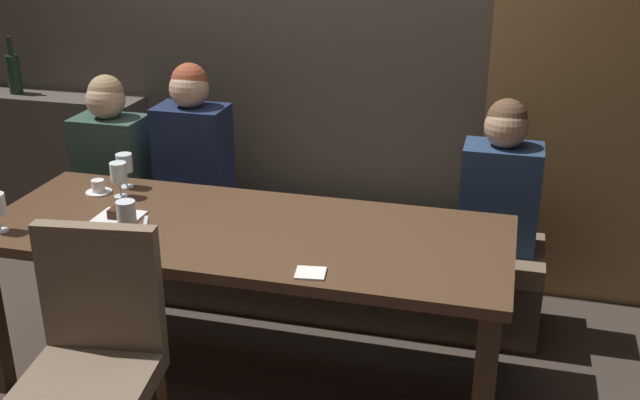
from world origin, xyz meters
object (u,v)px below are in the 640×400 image
Objects in this scene: diner_far_end at (501,179)px; fork_on_table at (145,224)px; diner_bearded at (193,145)px; wine_glass_center_back at (124,164)px; diner_redhead at (111,148)px; wine_bottle_dark_red at (14,73)px; wine_glass_near_left at (119,173)px; dessert_plate at (118,216)px; espresso_cup at (98,188)px; dining_table at (245,247)px; chair_near_side at (94,348)px; wine_glass_center_front at (126,212)px; banquette_bench at (294,264)px.

diner_far_end is 4.26× the size of fork_on_table.
wine_glass_center_back is (-0.16, -0.43, 0.03)m from diner_bearded.
diner_redhead reaches higher than fork_on_table.
wine_bottle_dark_red is 1.92× the size of fork_on_table.
wine_bottle_dark_red is 1.30m from wine_glass_center_back.
dessert_plate is at bearing -64.05° from wine_glass_near_left.
dining_table is at bearing -14.37° from espresso_cup.
wine_glass_near_left is at bearing -74.16° from wine_glass_center_back.
wine_glass_center_front is at bearing 102.26° from chair_near_side.
banquette_bench is 1.02m from fork_on_table.
diner_bearded is 2.45× the size of wine_bottle_dark_red.
wine_glass_near_left is (-0.67, -0.51, 0.62)m from banquette_bench.
diner_redhead is at bearing -172.84° from diner_bearded.
wine_bottle_dark_red reaches higher than fork_on_table.
diner_bearded is at bearing 65.03° from espresso_cup.
wine_glass_near_left is (-0.36, 0.91, 0.29)m from chair_near_side.
chair_near_side is 2.33m from wine_bottle_dark_red.
espresso_cup is (-0.25, -0.53, -0.06)m from diner_bearded.
chair_near_side is at bearing -68.84° from wine_glass_center_back.
diner_redhead is (-0.98, -0.02, 0.56)m from banquette_bench.
wine_glass_near_left is at bearing -37.39° from wine_bottle_dark_red.
wine_glass_center_front and wine_glass_center_back have the same top height.
diner_far_end is at bearing 6.50° from fork_on_table.
diner_redhead reaches higher than wine_glass_near_left.
diner_far_end is at bearing 33.32° from wine_glass_center_front.
chair_near_side is at bearing -102.04° from banquette_bench.
dining_table is 6.75× the size of wine_bottle_dark_red.
diner_bearded is 4.88× the size of wine_glass_near_left.
wine_glass_near_left is at bearing 122.00° from wine_glass_center_front.
diner_far_end reaches higher than espresso_cup.
fork_on_table is at bearing -52.86° from diner_redhead.
wine_bottle_dark_red is at bearing 129.89° from chair_near_side.
diner_far_end is 4.42× the size of wine_glass_center_front.
diner_redhead is (-0.68, 1.40, 0.23)m from chair_near_side.
diner_redhead is at bearing -178.58° from banquette_bench.
diner_bearded is (-0.24, 1.45, 0.27)m from chair_near_side.
wine_glass_center_back is at bearing 49.21° from espresso_cup.
chair_near_side is at bearing -69.72° from dessert_plate.
wine_bottle_dark_red reaches higher than diner_far_end.
banquette_bench is 3.12× the size of diner_bearded.
espresso_cup is at bearing 172.93° from wine_glass_near_left.
banquette_bench is 14.71× the size of fork_on_table.
dessert_plate is (0.24, -0.26, -0.01)m from espresso_cup.
diner_bearded is (-0.54, 0.73, 0.18)m from dining_table.
fork_on_table is (0.25, -0.26, -0.11)m from wine_glass_near_left.
wine_glass_center_front reaches higher than dining_table.
diner_far_end is 1.71m from wine_glass_center_front.
chair_near_side is 5.76× the size of fork_on_table.
espresso_cup is at bearing -164.09° from diner_far_end.
banquette_bench is 1.02m from wine_glass_center_back.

